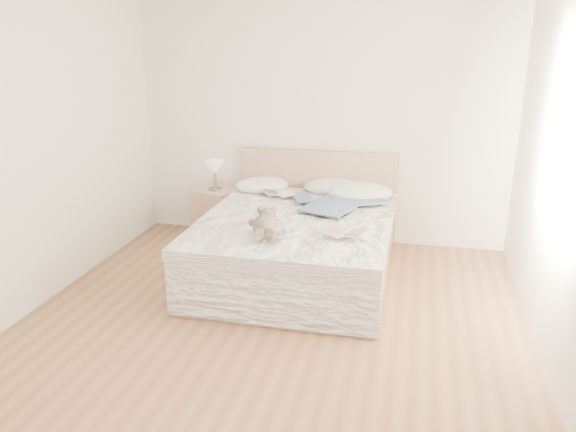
% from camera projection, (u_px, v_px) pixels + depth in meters
% --- Properties ---
extents(floor, '(4.00, 4.50, 0.00)m').
position_uv_depth(floor, '(265.00, 335.00, 4.31)').
color(floor, brown).
rests_on(floor, ground).
extents(wall_back, '(4.00, 0.02, 2.70)m').
position_uv_depth(wall_back, '(320.00, 117.00, 5.97)').
color(wall_back, white).
rests_on(wall_back, ground).
extents(wall_front, '(4.00, 0.02, 2.70)m').
position_uv_depth(wall_front, '(74.00, 314.00, 1.81)').
color(wall_front, white).
rests_on(wall_front, ground).
extents(wall_left, '(0.02, 4.50, 2.70)m').
position_uv_depth(wall_left, '(13.00, 150.00, 4.33)').
color(wall_left, white).
rests_on(wall_left, ground).
extents(wall_right, '(0.02, 4.50, 2.70)m').
position_uv_depth(wall_right, '(575.00, 179.00, 3.45)').
color(wall_right, white).
rests_on(wall_right, ground).
extents(window, '(0.02, 1.30, 1.10)m').
position_uv_depth(window, '(565.00, 154.00, 3.70)').
color(window, white).
rests_on(window, wall_right).
extents(bed, '(1.72, 2.14, 1.00)m').
position_uv_depth(bed, '(299.00, 243.00, 5.32)').
color(bed, tan).
rests_on(bed, floor).
extents(nightstand, '(0.55, 0.51, 0.56)m').
position_uv_depth(nightstand, '(217.00, 213.00, 6.28)').
color(nightstand, tan).
rests_on(nightstand, floor).
extents(table_lamp, '(0.25, 0.25, 0.33)m').
position_uv_depth(table_lamp, '(215.00, 169.00, 6.10)').
color(table_lamp, '#4B4640').
rests_on(table_lamp, nightstand).
extents(pillow_left, '(0.69, 0.61, 0.17)m').
position_uv_depth(pillow_left, '(262.00, 185.00, 6.05)').
color(pillow_left, white).
rests_on(pillow_left, bed).
extents(pillow_middle, '(0.70, 0.59, 0.18)m').
position_uv_depth(pillow_middle, '(332.00, 186.00, 6.01)').
color(pillow_middle, silver).
rests_on(pillow_middle, bed).
extents(pillow_right, '(0.75, 0.59, 0.20)m').
position_uv_depth(pillow_right, '(360.00, 192.00, 5.78)').
color(pillow_right, white).
rests_on(pillow_right, bed).
extents(blouse, '(0.86, 0.89, 0.03)m').
position_uv_depth(blouse, '(332.00, 205.00, 5.39)').
color(blouse, '#34506C').
rests_on(blouse, bed).
extents(photo_book, '(0.39, 0.37, 0.02)m').
position_uv_depth(photo_book, '(278.00, 193.00, 5.78)').
color(photo_book, white).
rests_on(photo_book, bed).
extents(childrens_book, '(0.41, 0.34, 0.02)m').
position_uv_depth(childrens_book, '(346.00, 233.00, 4.65)').
color(childrens_book, beige).
rests_on(childrens_book, bed).
extents(teddy_bear, '(0.32, 0.39, 0.18)m').
position_uv_depth(teddy_bear, '(265.00, 231.00, 4.62)').
color(teddy_bear, '#64584A').
rests_on(teddy_bear, bed).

